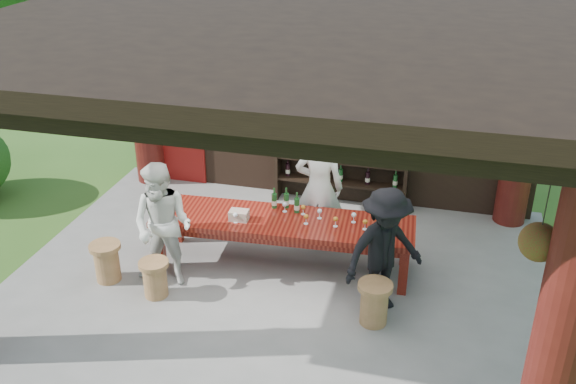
% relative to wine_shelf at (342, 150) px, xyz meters
% --- Properties ---
extents(ground, '(90.00, 90.00, 0.00)m').
position_rel_wine_shelf_xyz_m(ground, '(-0.38, -2.45, -0.99)').
color(ground, '#2D5119').
rests_on(ground, ground).
extents(pavilion, '(7.50, 6.00, 3.60)m').
position_rel_wine_shelf_xyz_m(pavilion, '(-0.39, -2.02, 1.14)').
color(pavilion, slate).
rests_on(pavilion, ground).
extents(wine_shelf, '(2.23, 0.34, 1.96)m').
position_rel_wine_shelf_xyz_m(wine_shelf, '(0.00, 0.00, 0.00)').
color(wine_shelf, black).
rests_on(wine_shelf, ground).
extents(tasting_table, '(3.69, 1.15, 0.75)m').
position_rel_wine_shelf_xyz_m(tasting_table, '(-0.44, -2.11, -0.35)').
color(tasting_table, '#53100B').
rests_on(tasting_table, ground).
extents(stool_near_left, '(0.40, 0.40, 0.52)m').
position_rel_wine_shelf_xyz_m(stool_near_left, '(-1.88, -3.25, -0.71)').
color(stool_near_left, brown).
rests_on(stool_near_left, ground).
extents(stool_near_right, '(0.43, 0.43, 0.57)m').
position_rel_wine_shelf_xyz_m(stool_near_right, '(1.00, -3.10, -0.68)').
color(stool_near_right, brown).
rests_on(stool_near_right, ground).
extents(stool_far_left, '(0.43, 0.43, 0.56)m').
position_rel_wine_shelf_xyz_m(stool_far_left, '(-2.68, -3.07, -0.69)').
color(stool_far_left, brown).
rests_on(stool_far_left, ground).
extents(host, '(0.74, 0.52, 1.92)m').
position_rel_wine_shelf_xyz_m(host, '(-0.07, -1.44, -0.02)').
color(host, silver).
rests_on(host, ground).
extents(guest_woman, '(0.89, 0.72, 1.75)m').
position_rel_wine_shelf_xyz_m(guest_woman, '(-1.87, -2.90, -0.11)').
color(guest_woman, silver).
rests_on(guest_woman, ground).
extents(guest_man, '(1.25, 1.18, 1.69)m').
position_rel_wine_shelf_xyz_m(guest_man, '(1.04, -2.76, -0.14)').
color(guest_man, black).
rests_on(guest_man, ground).
extents(table_bottles, '(0.43, 0.19, 0.31)m').
position_rel_wine_shelf_xyz_m(table_bottles, '(-0.48, -1.81, -0.08)').
color(table_bottles, '#194C1E').
rests_on(table_bottles, tasting_table).
extents(table_glasses, '(1.82, 0.54, 0.15)m').
position_rel_wine_shelf_xyz_m(table_glasses, '(-0.03, -2.06, -0.16)').
color(table_glasses, silver).
rests_on(table_glasses, tasting_table).
extents(napkin_basket, '(0.27, 0.20, 0.14)m').
position_rel_wine_shelf_xyz_m(napkin_basket, '(-1.02, -2.28, -0.17)').
color(napkin_basket, '#BF6672').
rests_on(napkin_basket, tasting_table).
extents(shrubs, '(14.33, 8.20, 1.36)m').
position_rel_wine_shelf_xyz_m(shrubs, '(1.28, -1.43, -0.44)').
color(shrubs, '#194C14').
rests_on(shrubs, ground).
extents(trees, '(19.91, 11.18, 4.80)m').
position_rel_wine_shelf_xyz_m(trees, '(3.07, -0.72, 2.38)').
color(trees, '#3F2819').
rests_on(trees, ground).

